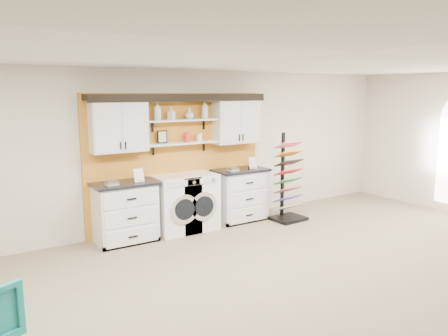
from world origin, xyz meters
TOP-DOWN VIEW (x-y plane):
  - floor at (0.00, 0.00)m, footprint 10.00×10.00m
  - ceiling at (0.00, 0.00)m, footprint 10.00×10.00m
  - wall_back at (0.00, 4.00)m, footprint 10.00×0.00m
  - accent_panel at (0.00, 3.96)m, footprint 3.40×0.07m
  - upper_cabinet_left at (-1.13, 3.79)m, footprint 0.90×0.35m
  - upper_cabinet_right at (1.13, 3.79)m, footprint 0.90×0.35m
  - shelf_lower at (0.00, 3.80)m, footprint 1.32×0.28m
  - shelf_upper at (0.00, 3.80)m, footprint 1.32×0.28m
  - crown_molding at (0.00, 3.81)m, footprint 3.30×0.41m
  - picture_frame at (-0.35, 3.85)m, footprint 0.18×0.02m
  - canister_red at (0.10, 3.80)m, footprint 0.11×0.11m
  - canister_cream at (0.35, 3.80)m, footprint 0.10×0.10m
  - base_cabinet_left at (-1.13, 3.64)m, footprint 1.01×0.66m
  - base_cabinet_right at (1.13, 3.64)m, footprint 1.01×0.66m
  - washer at (-0.23, 3.64)m, footprint 0.71×0.71m
  - dryer at (0.14, 3.64)m, footprint 0.71×0.71m
  - sample_rack at (1.90, 3.15)m, footprint 0.63×0.54m
  - soap_bottle_a at (-0.45, 3.80)m, footprint 0.13×0.12m
  - soap_bottle_b at (-0.19, 3.80)m, footprint 0.14×0.14m
  - soap_bottle_c at (0.15, 3.80)m, footprint 0.15×0.15m
  - soap_bottle_d at (0.47, 3.80)m, footprint 0.17×0.17m

SIDE VIEW (x-z plane):
  - floor at x=0.00m, z-range 0.00..0.00m
  - base_cabinet_left at x=-1.13m, z-range 0.00..0.98m
  - base_cabinet_right at x=1.13m, z-range 0.00..0.99m
  - washer at x=-0.23m, z-range 0.00..1.00m
  - dryer at x=0.14m, z-range 0.00..1.00m
  - sample_rack at x=1.90m, z-range -0.30..1.36m
  - accent_panel at x=0.00m, z-range 0.00..2.40m
  - wall_back at x=0.00m, z-range -3.60..6.40m
  - shelf_lower at x=0.00m, z-range 1.52..1.54m
  - canister_cream at x=0.35m, z-range 1.54..1.69m
  - canister_red at x=0.10m, z-range 1.54..1.71m
  - picture_frame at x=-0.35m, z-range 1.54..1.77m
  - upper_cabinet_left at x=-1.13m, z-range 1.46..2.30m
  - upper_cabinet_right at x=1.13m, z-range 1.46..2.30m
  - shelf_upper at x=0.00m, z-range 1.92..1.94m
  - soap_bottle_c at x=0.15m, z-range 1.95..2.13m
  - soap_bottle_b at x=-0.19m, z-range 1.95..2.16m
  - soap_bottle_a at x=-0.45m, z-range 1.95..2.25m
  - soap_bottle_d at x=0.47m, z-range 1.94..2.27m
  - crown_molding at x=0.00m, z-range 2.26..2.39m
  - ceiling at x=0.00m, z-range 2.80..2.80m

